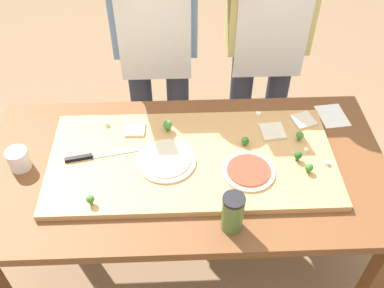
{
  "coord_description": "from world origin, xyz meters",
  "views": [
    {
      "loc": [
        -0.02,
        -1.19,
        2.09
      ],
      "look_at": [
        0.03,
        0.03,
        0.87
      ],
      "focal_mm": 40.64,
      "sensor_mm": 36.0,
      "label": 1
    }
  ],
  "objects_px": {
    "cheese_crumble_b": "(306,150)",
    "sauce_jar": "(233,213)",
    "cook_right": "(268,29)",
    "pizza_whole_cheese_artichoke": "(166,160)",
    "flour_cup": "(19,160)",
    "cook_left": "(155,31)",
    "broccoli_floret_back_mid": "(300,135)",
    "broccoli_floret_center_left": "(309,168)",
    "pizza_slice_far_right": "(273,131)",
    "prep_table": "(186,181)",
    "broccoli_floret_front_right": "(245,141)",
    "cheese_crumble_d": "(327,163)",
    "cheese_crumble_a": "(107,124)",
    "broccoli_floret_center_right": "(298,156)",
    "recipe_note": "(332,116)",
    "pizza_slice_center": "(135,130)",
    "broccoli_floret_back_left": "(233,199)",
    "pizza_slice_near_right": "(303,120)",
    "broccoli_floret_front_mid": "(168,125)",
    "chefs_knife": "(92,156)",
    "cheese_crumble_c": "(258,115)",
    "broccoli_floret_back_right": "(90,199)",
    "pizza_whole_tomato_red": "(249,171)"
  },
  "relations": [
    {
      "from": "pizza_slice_near_right",
      "to": "broccoli_floret_center_right",
      "type": "height_order",
      "value": "broccoli_floret_center_right"
    },
    {
      "from": "chefs_knife",
      "to": "cheese_crumble_d",
      "type": "distance_m",
      "value": 0.94
    },
    {
      "from": "cheese_crumble_c",
      "to": "broccoli_floret_back_mid",
      "type": "bearing_deg",
      "value": -46.44
    },
    {
      "from": "pizza_slice_far_right",
      "to": "cheese_crumble_b",
      "type": "distance_m",
      "value": 0.17
    },
    {
      "from": "cook_right",
      "to": "pizza_whole_cheese_artichoke",
      "type": "bearing_deg",
      "value": -126.0
    },
    {
      "from": "broccoli_floret_front_right",
      "to": "cheese_crumble_d",
      "type": "relative_size",
      "value": 2.45
    },
    {
      "from": "pizza_slice_far_right",
      "to": "pizza_slice_center",
      "type": "height_order",
      "value": "same"
    },
    {
      "from": "prep_table",
      "to": "cook_right",
      "type": "relative_size",
      "value": 0.98
    },
    {
      "from": "broccoli_floret_front_right",
      "to": "flour_cup",
      "type": "xyz_separation_m",
      "value": [
        -0.91,
        -0.06,
        -0.01
      ]
    },
    {
      "from": "prep_table",
      "to": "broccoli_floret_back_mid",
      "type": "bearing_deg",
      "value": 11.37
    },
    {
      "from": "flour_cup",
      "to": "pizza_slice_far_right",
      "type": "bearing_deg",
      "value": 7.26
    },
    {
      "from": "broccoli_floret_front_right",
      "to": "recipe_note",
      "type": "xyz_separation_m",
      "value": [
        0.43,
        0.2,
        -0.05
      ]
    },
    {
      "from": "broccoli_floret_back_left",
      "to": "cheese_crumble_b",
      "type": "relative_size",
      "value": 2.68
    },
    {
      "from": "flour_cup",
      "to": "cook_right",
      "type": "xyz_separation_m",
      "value": [
        1.08,
        0.66,
        0.18
      ]
    },
    {
      "from": "prep_table",
      "to": "cheese_crumble_a",
      "type": "relative_size",
      "value": 90.61
    },
    {
      "from": "cheese_crumble_a",
      "to": "cheese_crumble_d",
      "type": "height_order",
      "value": "cheese_crumble_a"
    },
    {
      "from": "flour_cup",
      "to": "cook_left",
      "type": "relative_size",
      "value": 0.05
    },
    {
      "from": "broccoli_floret_back_mid",
      "to": "cheese_crumble_b",
      "type": "xyz_separation_m",
      "value": [
        0.01,
        -0.07,
        -0.02
      ]
    },
    {
      "from": "pizza_slice_near_right",
      "to": "broccoli_floret_back_left",
      "type": "xyz_separation_m",
      "value": [
        -0.35,
        -0.43,
        0.02
      ]
    },
    {
      "from": "pizza_slice_near_right",
      "to": "broccoli_floret_center_left",
      "type": "xyz_separation_m",
      "value": [
        -0.05,
        -0.29,
        0.02
      ]
    },
    {
      "from": "chefs_knife",
      "to": "sauce_jar",
      "type": "relative_size",
      "value": 1.86
    },
    {
      "from": "broccoli_floret_center_left",
      "to": "pizza_slice_far_right",
      "type": "bearing_deg",
      "value": 113.62
    },
    {
      "from": "broccoli_floret_back_right",
      "to": "cook_left",
      "type": "xyz_separation_m",
      "value": [
        0.22,
        0.89,
        0.16
      ]
    },
    {
      "from": "cheese_crumble_b",
      "to": "flour_cup",
      "type": "xyz_separation_m",
      "value": [
        -1.15,
        -0.01,
        0.0
      ]
    },
    {
      "from": "pizza_whole_cheese_artichoke",
      "to": "recipe_note",
      "type": "xyz_separation_m",
      "value": [
        0.75,
        0.28,
        -0.03
      ]
    },
    {
      "from": "pizza_whole_tomato_red",
      "to": "sauce_jar",
      "type": "height_order",
      "value": "sauce_jar"
    },
    {
      "from": "pizza_whole_tomato_red",
      "to": "broccoli_floret_center_right",
      "type": "height_order",
      "value": "broccoli_floret_center_right"
    },
    {
      "from": "recipe_note",
      "to": "cheese_crumble_a",
      "type": "bearing_deg",
      "value": -176.87
    },
    {
      "from": "flour_cup",
      "to": "cheese_crumble_a",
      "type": "bearing_deg",
      "value": 31.89
    },
    {
      "from": "chefs_knife",
      "to": "cheese_crumble_d",
      "type": "height_order",
      "value": "same"
    },
    {
      "from": "cheese_crumble_a",
      "to": "cheese_crumble_c",
      "type": "distance_m",
      "value": 0.66
    },
    {
      "from": "pizza_whole_tomato_red",
      "to": "cheese_crumble_b",
      "type": "distance_m",
      "value": 0.27
    },
    {
      "from": "broccoli_floret_center_right",
      "to": "broccoli_floret_back_right",
      "type": "bearing_deg",
      "value": -166.77
    },
    {
      "from": "pizza_slice_near_right",
      "to": "pizza_slice_far_right",
      "type": "height_order",
      "value": "same"
    },
    {
      "from": "cheese_crumble_c",
      "to": "broccoli_floret_front_right",
      "type": "bearing_deg",
      "value": -114.55
    },
    {
      "from": "broccoli_floret_front_mid",
      "to": "flour_cup",
      "type": "height_order",
      "value": "flour_cup"
    },
    {
      "from": "broccoli_floret_back_left",
      "to": "broccoli_floret_center_left",
      "type": "distance_m",
      "value": 0.34
    },
    {
      "from": "broccoli_floret_front_right",
      "to": "broccoli_floret_center_left",
      "type": "bearing_deg",
      "value": -34.78
    },
    {
      "from": "broccoli_floret_center_right",
      "to": "broccoli_floret_front_mid",
      "type": "bearing_deg",
      "value": 159.27
    },
    {
      "from": "flour_cup",
      "to": "sauce_jar",
      "type": "xyz_separation_m",
      "value": [
        0.82,
        -0.32,
        0.04
      ]
    },
    {
      "from": "recipe_note",
      "to": "cheese_crumble_d",
      "type": "bearing_deg",
      "value": -109.76
    },
    {
      "from": "pizza_slice_center",
      "to": "cook_right",
      "type": "distance_m",
      "value": 0.83
    },
    {
      "from": "cook_left",
      "to": "broccoli_floret_center_right",
      "type": "bearing_deg",
      "value": -50.71
    },
    {
      "from": "cheese_crumble_b",
      "to": "sauce_jar",
      "type": "distance_m",
      "value": 0.47
    },
    {
      "from": "cheese_crumble_b",
      "to": "cheese_crumble_c",
      "type": "xyz_separation_m",
      "value": [
        -0.16,
        0.22,
        0.0
      ]
    },
    {
      "from": "cheese_crumble_b",
      "to": "cook_left",
      "type": "height_order",
      "value": "cook_left"
    },
    {
      "from": "chefs_knife",
      "to": "cheese_crumble_d",
      "type": "relative_size",
      "value": 18.41
    },
    {
      "from": "cook_right",
      "to": "pizza_slice_near_right",
      "type": "bearing_deg",
      "value": -77.96
    },
    {
      "from": "broccoli_floret_back_left",
      "to": "cheese_crumble_a",
      "type": "distance_m",
      "value": 0.67
    },
    {
      "from": "cheese_crumble_b",
      "to": "recipe_note",
      "type": "xyz_separation_m",
      "value": [
        0.18,
        0.25,
        -0.03
      ]
    }
  ]
}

